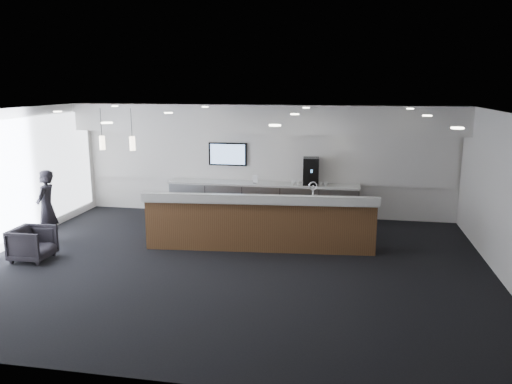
% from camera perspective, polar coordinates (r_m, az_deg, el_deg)
% --- Properties ---
extents(ground, '(10.00, 10.00, 0.00)m').
position_cam_1_polar(ground, '(9.98, -2.78, -8.33)').
color(ground, black).
rests_on(ground, ground).
extents(ceiling, '(10.00, 8.00, 0.02)m').
position_cam_1_polar(ceiling, '(9.35, -2.97, 9.13)').
color(ceiling, black).
rests_on(ceiling, back_wall).
extents(back_wall, '(10.00, 0.02, 3.00)m').
position_cam_1_polar(back_wall, '(13.42, 1.03, 3.66)').
color(back_wall, silver).
rests_on(back_wall, ground).
extents(right_wall, '(0.02, 8.00, 3.00)m').
position_cam_1_polar(right_wall, '(9.74, 27.13, -1.01)').
color(right_wall, silver).
rests_on(right_wall, ground).
extents(soffit_bulkhead, '(10.00, 0.90, 0.70)m').
position_cam_1_polar(soffit_bulkhead, '(12.85, 0.72, 8.44)').
color(soffit_bulkhead, silver).
rests_on(soffit_bulkhead, back_wall).
extents(alcove_panel, '(9.80, 0.06, 1.40)m').
position_cam_1_polar(alcove_panel, '(13.37, 1.01, 4.07)').
color(alcove_panel, silver).
rests_on(alcove_panel, back_wall).
extents(window_blinds_wall, '(0.04, 7.36, 2.55)m').
position_cam_1_polar(window_blinds_wall, '(11.71, -27.22, 1.02)').
color(window_blinds_wall, white).
rests_on(window_blinds_wall, left_wall).
extents(back_credenza, '(5.06, 0.66, 0.95)m').
position_cam_1_polar(back_credenza, '(13.26, 0.76, -0.94)').
color(back_credenza, gray).
rests_on(back_credenza, ground).
extents(wall_tv, '(1.05, 0.08, 0.62)m').
position_cam_1_polar(wall_tv, '(13.50, -3.24, 4.34)').
color(wall_tv, black).
rests_on(wall_tv, back_wall).
extents(pendant_left, '(0.12, 0.12, 0.30)m').
position_cam_1_polar(pendant_left, '(10.96, -14.30, 5.30)').
color(pendant_left, '#FFEBC6').
rests_on(pendant_left, ceiling).
extents(pendant_right, '(0.12, 0.12, 0.30)m').
position_cam_1_polar(pendant_right, '(11.27, -17.56, 5.29)').
color(pendant_right, '#FFEBC6').
rests_on(pendant_right, ceiling).
extents(ceiling_can_lights, '(7.00, 5.00, 0.02)m').
position_cam_1_polar(ceiling_can_lights, '(9.36, -2.97, 8.95)').
color(ceiling_can_lights, white).
rests_on(ceiling_can_lights, ceiling).
extents(service_counter, '(5.01, 1.26, 1.49)m').
position_cam_1_polar(service_counter, '(10.81, 0.46, -3.47)').
color(service_counter, '#53331B').
rests_on(service_counter, ground).
extents(coffee_machine, '(0.43, 0.54, 0.70)m').
position_cam_1_polar(coffee_machine, '(12.98, 6.29, 2.39)').
color(coffee_machine, black).
rests_on(coffee_machine, back_credenza).
extents(info_sign_left, '(0.14, 0.06, 0.20)m').
position_cam_1_polar(info_sign_left, '(13.09, -0.06, 1.44)').
color(info_sign_left, silver).
rests_on(info_sign_left, back_credenza).
extents(info_sign_right, '(0.18, 0.05, 0.24)m').
position_cam_1_polar(info_sign_right, '(12.90, 5.81, 1.32)').
color(info_sign_right, silver).
rests_on(info_sign_right, back_credenza).
extents(armchair, '(0.77, 0.75, 0.68)m').
position_cam_1_polar(armchair, '(11.11, -24.18, -5.41)').
color(armchair, black).
rests_on(armchair, ground).
extents(lounge_guest, '(0.48, 0.66, 1.67)m').
position_cam_1_polar(lounge_guest, '(11.97, -22.82, -1.63)').
color(lounge_guest, black).
rests_on(lounge_guest, ground).
extents(cup_0, '(0.10, 0.10, 0.09)m').
position_cam_1_polar(cup_0, '(12.92, 7.98, 0.94)').
color(cup_0, white).
rests_on(cup_0, back_credenza).
extents(cup_1, '(0.14, 0.14, 0.09)m').
position_cam_1_polar(cup_1, '(12.93, 7.36, 0.96)').
color(cup_1, white).
rests_on(cup_1, back_credenza).
extents(cup_2, '(0.12, 0.12, 0.09)m').
position_cam_1_polar(cup_2, '(12.93, 6.74, 0.99)').
color(cup_2, white).
rests_on(cup_2, back_credenza).
extents(cup_3, '(0.13, 0.13, 0.09)m').
position_cam_1_polar(cup_3, '(12.94, 6.13, 1.01)').
color(cup_3, white).
rests_on(cup_3, back_credenza).
extents(cup_4, '(0.14, 0.14, 0.09)m').
position_cam_1_polar(cup_4, '(12.95, 5.51, 1.03)').
color(cup_4, white).
rests_on(cup_4, back_credenza).
extents(cup_5, '(0.11, 0.11, 0.09)m').
position_cam_1_polar(cup_5, '(12.97, 4.89, 1.06)').
color(cup_5, white).
rests_on(cup_5, back_credenza).
extents(cup_6, '(0.14, 0.14, 0.09)m').
position_cam_1_polar(cup_6, '(12.98, 4.28, 1.08)').
color(cup_6, white).
rests_on(cup_6, back_credenza).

